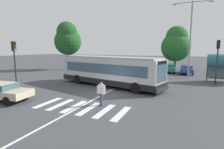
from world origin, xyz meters
TOP-DOWN VIEW (x-y plane):
  - ground_plane at (0.00, 0.00)m, footprint 160.00×160.00m
  - city_transit_bus at (-0.94, 3.72)m, footprint 11.94×5.31m
  - pedestrian_crossing_street at (1.23, -2.45)m, footprint 0.55×0.41m
  - foreground_sedan at (-6.18, -4.36)m, footprint 4.67×2.28m
  - parked_car_charcoal at (-4.26, 17.06)m, footprint 2.10×4.60m
  - parked_car_white at (-1.56, 17.32)m, footprint 2.23×4.65m
  - parked_car_red at (0.98, 16.92)m, footprint 2.26×4.66m
  - parked_car_teal at (3.68, 17.31)m, footprint 2.30×4.67m
  - parked_car_blue at (6.38, 16.59)m, footprint 1.97×4.55m
  - traffic_light_near_corner at (-8.65, -1.02)m, footprint 0.33×0.32m
  - traffic_light_far_corner at (9.36, 8.52)m, footprint 0.33×0.32m
  - twin_arm_street_lamp at (6.64, 12.20)m, footprint 4.86×0.32m
  - background_tree_left at (-13.67, 14.07)m, footprint 4.80×4.80m
  - background_tree_right at (4.34, 21.38)m, footprint 5.15×5.15m
  - crosswalk_painted_stripes at (0.22, -3.39)m, footprint 6.12×2.70m
  - lane_center_line at (0.05, 2.00)m, footprint 0.16×24.00m

SIDE VIEW (x-z plane):
  - ground_plane at x=0.00m, z-range 0.00..0.00m
  - lane_center_line at x=0.05m, z-range 0.00..0.01m
  - crosswalk_painted_stripes at x=0.22m, z-range 0.00..0.01m
  - foreground_sedan at x=-6.18m, z-range 0.09..1.44m
  - parked_car_charcoal at x=-4.26m, z-range 0.09..1.44m
  - parked_car_white at x=-1.56m, z-range 0.09..1.44m
  - parked_car_red at x=0.98m, z-range 0.09..1.44m
  - parked_car_teal at x=3.68m, z-range 0.09..1.44m
  - parked_car_blue at x=6.38m, z-range 0.09..1.44m
  - pedestrian_crossing_street at x=1.23m, z-range 0.11..1.83m
  - city_transit_bus at x=-0.94m, z-range 0.06..3.12m
  - traffic_light_near_corner at x=-8.65m, z-range 0.79..5.34m
  - traffic_light_far_corner at x=9.36m, z-range 0.81..5.57m
  - background_tree_right at x=4.34m, z-range 0.71..8.54m
  - background_tree_left at x=-13.67m, z-range 1.29..9.85m
  - twin_arm_street_lamp at x=6.64m, z-range 1.09..10.81m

